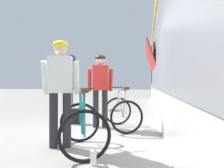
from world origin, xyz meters
TOP-DOWN VIEW (x-y plane):
  - ground_plane at (0.00, 0.00)m, footprint 80.00×80.00m
  - cyclist_near_in_white at (-0.10, -0.93)m, footprint 0.66×0.41m
  - cyclist_far_in_red at (0.19, 0.74)m, footprint 0.66×0.41m
  - bicycle_near_teal at (0.31, -1.06)m, footprint 1.06×1.26m
  - bicycle_far_silver at (0.73, 0.63)m, footprint 1.01×1.24m
  - backpack_on_platform at (-0.55, 1.07)m, footprint 0.32×0.26m
  - water_bottle_near_the_bikes at (0.63, -1.58)m, footprint 0.08×0.08m
  - platform_sign_post at (-2.04, 4.82)m, footprint 0.08×0.70m

SIDE VIEW (x-z plane):
  - ground_plane at x=0.00m, z-range 0.00..0.00m
  - water_bottle_near_the_bikes at x=0.63m, z-range 0.00..0.19m
  - backpack_on_platform at x=-0.55m, z-range 0.00..0.40m
  - bicycle_near_teal at x=0.31m, z-range -0.09..0.89m
  - bicycle_far_silver at x=0.73m, z-range -0.09..0.89m
  - cyclist_near_in_white at x=-0.10m, z-range 0.17..1.94m
  - cyclist_far_in_red at x=0.19m, z-range 0.17..1.94m
  - platform_sign_post at x=-2.04m, z-range 0.42..2.82m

